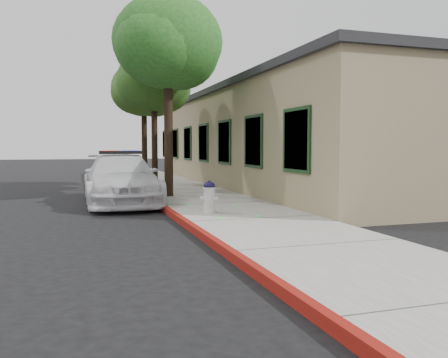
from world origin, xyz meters
The scene contains 9 objects.
ground centered at (0.00, 0.00, 0.00)m, with size 120.00×120.00×0.00m, color black.
sidewalk centered at (1.60, 3.00, 0.07)m, with size 3.20×60.00×0.15m, color gray.
red_curb centered at (0.06, 3.00, 0.08)m, with size 0.14×60.00×0.16m, color maroon.
clapboard_building centered at (6.69, 9.00, 2.13)m, with size 7.30×20.89×4.24m.
police_car centered at (-0.90, 4.93, 0.78)m, with size 2.20×5.34×1.67m.
fire_hydrant centered at (0.89, 1.16, 0.55)m, with size 0.46×0.40×0.80m.
street_tree_near centered at (0.71, 5.34, 5.03)m, with size 3.58×3.64×6.54m.
street_tree_mid centered at (0.71, 8.15, 4.19)m, with size 2.93×2.82×5.36m.
street_tree_far centered at (0.73, 10.79, 4.19)m, with size 3.03×2.84×5.37m.
Camera 1 is at (-2.28, -9.81, 1.79)m, focal length 37.28 mm.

